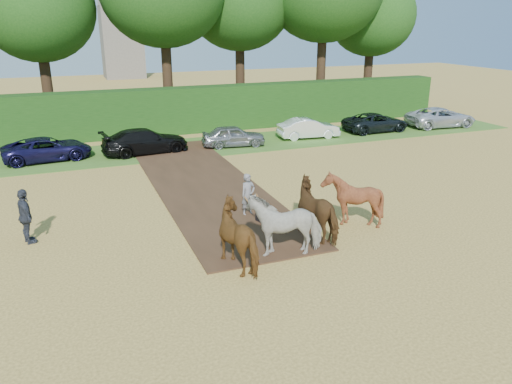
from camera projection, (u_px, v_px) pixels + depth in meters
name	position (u px, v px, depth m)	size (l,w,h in m)	color
ground	(217.00, 250.00, 16.49)	(120.00, 120.00, 0.00)	gold
earth_strip	(204.00, 184.00, 23.16)	(4.50, 17.00, 0.05)	#472D1C
grass_verge	(146.00, 152.00, 28.82)	(50.00, 5.00, 0.03)	#38601E
hedgerow	(133.00, 113.00, 32.30)	(46.00, 1.60, 3.00)	#14380F
spectator_far	(26.00, 217.00, 16.75)	(1.13, 0.47, 1.93)	#272B34
plough_team	(301.00, 215.00, 16.78)	(6.69, 5.48, 2.00)	brown
parked_cars	(211.00, 136.00, 29.79)	(41.12, 3.09, 1.41)	silver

